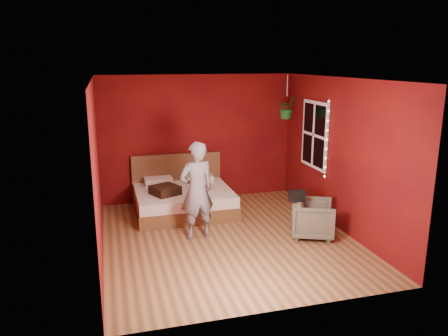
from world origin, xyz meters
TOP-DOWN VIEW (x-y plane):
  - floor at (0.00, 0.00)m, footprint 4.50×4.50m
  - room_walls at (0.00, 0.00)m, footprint 4.04×4.54m
  - window at (1.97, 0.90)m, footprint 0.05×0.97m
  - fairy_lights at (1.94, 0.37)m, footprint 0.04×0.04m
  - bed at (-0.48, 1.51)m, footprint 1.83×1.56m
  - person at (-0.47, 0.17)m, footprint 0.66×0.50m
  - armchair at (1.39, -0.31)m, footprint 0.88×0.87m
  - handbag at (1.12, -0.23)m, footprint 0.27×0.16m
  - throw_pillow at (-0.85, 1.22)m, footprint 0.60×0.60m
  - hanging_plant at (1.60, 1.43)m, footprint 0.48×0.45m

SIDE VIEW (x-z plane):
  - floor at x=0.00m, z-range 0.00..0.00m
  - bed at x=-0.48m, z-range -0.24..0.77m
  - armchair at x=1.39m, z-range 0.00..0.62m
  - throw_pillow at x=-0.85m, z-range 0.46..0.62m
  - handbag at x=1.12m, z-range 0.62..0.80m
  - person at x=-0.47m, z-range 0.00..1.62m
  - fairy_lights at x=1.94m, z-range 0.77..2.22m
  - window at x=1.97m, z-range 0.87..2.14m
  - room_walls at x=0.00m, z-range 0.37..2.99m
  - hanging_plant at x=1.60m, z-range 1.55..2.39m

